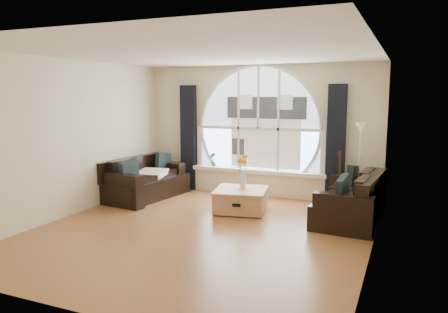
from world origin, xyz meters
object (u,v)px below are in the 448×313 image
Objects in this scene: coffee_chest at (241,199)px; sofa_left at (146,178)px; vase_flowers at (243,167)px; floor_lamp at (359,167)px; guitar at (340,178)px; potted_plant at (213,159)px; sofa_right at (350,197)px.

sofa_left is at bearing 162.93° from coffee_chest.
floor_lamp is at bearing 24.28° from vase_flowers.
coffee_chest is 2.23m from floor_lamp.
floor_lamp reaches higher than guitar.
coffee_chest is 1.83m from potted_plant.
vase_flowers is at bearing -155.72° from floor_lamp.
vase_flowers reaches higher than sofa_left.
vase_flowers reaches higher than sofa_right.
coffee_chest is at bearing -170.03° from sofa_right.
vase_flowers is 1.71m from potted_plant.
vase_flowers is 2.11m from floor_lamp.
sofa_left is 4.06m from sofa_right.
sofa_left is at bearing -132.00° from potted_plant.
coffee_chest is 2.97× the size of potted_plant.
potted_plant reaches higher than sofa_right.
guitar is (3.73, 0.94, 0.13)m from sofa_left.
vase_flowers is (2.18, -0.13, 0.39)m from sofa_left.
vase_flowers is 2.29× the size of potted_plant.
sofa_left is 3.85m from guitar.
vase_flowers is 0.44× the size of floor_lamp.
floor_lamp reaches higher than potted_plant.
sofa_left is 1.53m from potted_plant.
guitar reaches higher than potted_plant.
sofa_right is at bearing -76.74° from guitar.
sofa_left is at bearing -175.42° from sofa_right.
vase_flowers is at bearing -172.40° from sofa_right.
potted_plant reaches higher than sofa_left.
coffee_chest is 0.86× the size of guitar.
floor_lamp is at bearing 92.51° from sofa_right.
vase_flowers is at bearing 71.56° from coffee_chest.
guitar is (-0.37, 0.20, -0.27)m from floor_lamp.
potted_plant is at bearing 171.53° from guitar.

